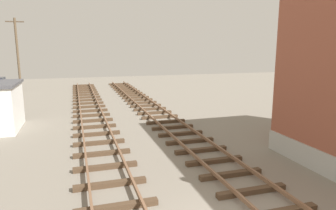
% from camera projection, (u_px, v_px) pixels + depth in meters
% --- Properties ---
extents(utility_pole_far, '(1.80, 0.24, 7.76)m').
position_uv_depth(utility_pole_far, '(18.00, 53.00, 32.11)').
color(utility_pole_far, brown).
rests_on(utility_pole_far, ground).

